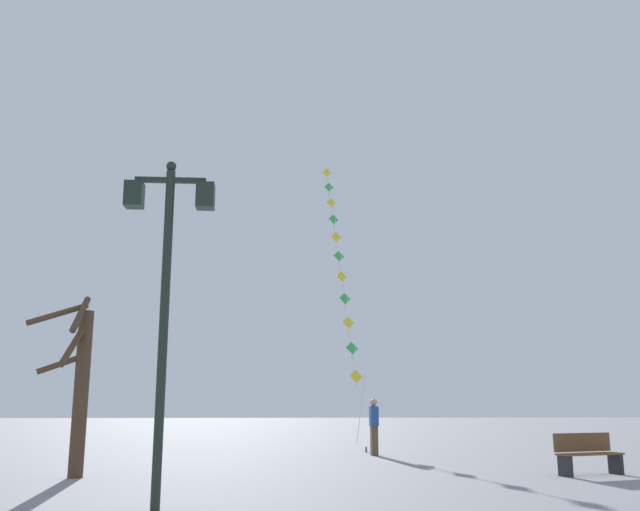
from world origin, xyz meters
TOP-DOWN VIEW (x-y plane):
  - ground_plane at (0.00, 20.00)m, footprint 160.00×160.00m
  - twin_lantern_lamp_post at (-2.69, 9.16)m, footprint 1.38×0.28m
  - kite_train at (1.83, 28.15)m, footprint 0.81×11.11m
  - kite_flyer at (2.11, 20.63)m, footprint 0.25×0.61m
  - bare_tree at (-5.20, 14.08)m, footprint 1.24×1.86m
  - park_bench at (5.88, 13.99)m, footprint 1.65×0.96m

SIDE VIEW (x-z plane):
  - ground_plane at x=0.00m, z-range 0.00..0.00m
  - park_bench at x=5.88m, z-range 0.01..0.90m
  - kite_flyer at x=2.11m, z-range 0.05..1.76m
  - bare_tree at x=-5.20m, z-range 0.08..3.92m
  - twin_lantern_lamp_post at x=-2.69m, z-range 0.99..6.24m
  - kite_train at x=1.83m, z-range 0.57..14.27m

